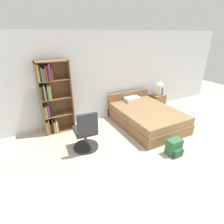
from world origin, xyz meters
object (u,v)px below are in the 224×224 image
object	(u,v)px
water_bottle	(162,92)
backpack_green	(174,147)
table_lamp	(160,83)
office_chair	(86,133)
nightstand	(157,102)
bed	(146,116)
bookshelf	(52,98)

from	to	relation	value
water_bottle	backpack_green	bearing A→B (deg)	-125.79
table_lamp	office_chair	bearing A→B (deg)	-160.23
office_chair	nightstand	bearing A→B (deg)	20.11
water_bottle	backpack_green	xyz separation A→B (m)	(-1.54, -2.14, -0.47)
bed	office_chair	xyz separation A→B (m)	(-2.00, -0.37, 0.18)
office_chair	water_bottle	xyz separation A→B (m)	(3.22, 1.05, 0.20)
bookshelf	table_lamp	xyz separation A→B (m)	(3.62, -0.07, -0.05)
bookshelf	nightstand	xyz separation A→B (m)	(3.59, -0.06, -0.72)
nightstand	table_lamp	world-z (taller)	table_lamp
bookshelf	backpack_green	bearing A→B (deg)	-46.96
table_lamp	backpack_green	distance (m)	2.77
office_chair	water_bottle	distance (m)	3.40
water_bottle	bookshelf	bearing A→B (deg)	177.60
bookshelf	water_bottle	bearing A→B (deg)	-2.40
backpack_green	nightstand	bearing A→B (deg)	57.00
office_chair	table_lamp	world-z (taller)	table_lamp
nightstand	backpack_green	xyz separation A→B (m)	(-1.45, -2.23, -0.09)
nightstand	backpack_green	world-z (taller)	nightstand
bed	backpack_green	xyz separation A→B (m)	(-0.32, -1.46, -0.09)
bookshelf	bed	bearing A→B (deg)	-18.78
nightstand	water_bottle	world-z (taller)	water_bottle
table_lamp	backpack_green	xyz separation A→B (m)	(-1.48, -2.22, -0.76)
nightstand	table_lamp	distance (m)	0.67
bookshelf	office_chair	world-z (taller)	bookshelf
water_bottle	office_chair	bearing A→B (deg)	-161.92
bookshelf	backpack_green	distance (m)	3.24
bed	office_chair	distance (m)	2.04
bed	table_lamp	bearing A→B (deg)	33.40
table_lamp	nightstand	bearing A→B (deg)	156.15
bookshelf	backpack_green	world-z (taller)	bookshelf
office_chair	nightstand	distance (m)	3.34
bed	water_bottle	size ratio (longest dim) A/B	8.30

